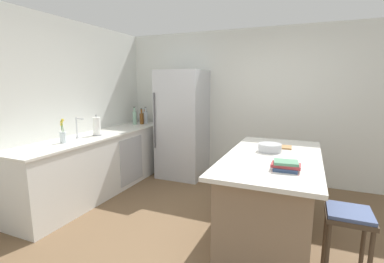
{
  "coord_description": "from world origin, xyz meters",
  "views": [
    {
      "loc": [
        0.85,
        -2.6,
        1.69
      ],
      "look_at": [
        -0.67,
        1.0,
        1.0
      ],
      "focal_mm": 25.68,
      "sensor_mm": 36.0,
      "label": 1
    }
  ],
  "objects_px": {
    "flower_vase": "(63,135)",
    "gin_bottle": "(135,117)",
    "soda_bottle": "(146,117)",
    "cutting_board": "(277,146)",
    "refrigerator": "(182,124)",
    "bar_stool": "(348,224)",
    "paper_towel_roll": "(97,127)",
    "mixing_bowl": "(270,148)",
    "vinegar_bottle": "(145,117)",
    "whiskey_bottle": "(142,118)",
    "kitchen_island": "(271,195)",
    "cookbook_stack": "(286,166)",
    "sink_faucet": "(77,127)"
  },
  "relations": [
    {
      "from": "whiskey_bottle",
      "to": "gin_bottle",
      "type": "height_order",
      "value": "gin_bottle"
    },
    {
      "from": "refrigerator",
      "to": "vinegar_bottle",
      "type": "xyz_separation_m",
      "value": [
        -0.89,
        0.15,
        0.07
      ]
    },
    {
      "from": "vinegar_bottle",
      "to": "soda_bottle",
      "type": "xyz_separation_m",
      "value": [
        0.09,
        -0.1,
        0.02
      ]
    },
    {
      "from": "sink_faucet",
      "to": "vinegar_bottle",
      "type": "xyz_separation_m",
      "value": [
        0.02,
        1.7,
        -0.05
      ]
    },
    {
      "from": "paper_towel_roll",
      "to": "cutting_board",
      "type": "bearing_deg",
      "value": 6.05
    },
    {
      "from": "paper_towel_roll",
      "to": "vinegar_bottle",
      "type": "distance_m",
      "value": 1.43
    },
    {
      "from": "refrigerator",
      "to": "cutting_board",
      "type": "bearing_deg",
      "value": -29.91
    },
    {
      "from": "soda_bottle",
      "to": "whiskey_bottle",
      "type": "bearing_deg",
      "value": -105.69
    },
    {
      "from": "gin_bottle",
      "to": "cutting_board",
      "type": "height_order",
      "value": "gin_bottle"
    },
    {
      "from": "kitchen_island",
      "to": "cookbook_stack",
      "type": "bearing_deg",
      "value": -70.95
    },
    {
      "from": "refrigerator",
      "to": "flower_vase",
      "type": "xyz_separation_m",
      "value": [
        -0.86,
        -1.86,
        0.06
      ]
    },
    {
      "from": "refrigerator",
      "to": "flower_vase",
      "type": "bearing_deg",
      "value": -114.76
    },
    {
      "from": "bar_stool",
      "to": "paper_towel_roll",
      "type": "height_order",
      "value": "paper_towel_roll"
    },
    {
      "from": "flower_vase",
      "to": "gin_bottle",
      "type": "distance_m",
      "value": 1.74
    },
    {
      "from": "gin_bottle",
      "to": "kitchen_island",
      "type": "bearing_deg",
      "value": -26.11
    },
    {
      "from": "gin_bottle",
      "to": "cutting_board",
      "type": "relative_size",
      "value": 0.93
    },
    {
      "from": "refrigerator",
      "to": "cutting_board",
      "type": "height_order",
      "value": "refrigerator"
    },
    {
      "from": "bar_stool",
      "to": "sink_faucet",
      "type": "distance_m",
      "value": 3.42
    },
    {
      "from": "kitchen_island",
      "to": "refrigerator",
      "type": "distance_m",
      "value": 2.31
    },
    {
      "from": "bar_stool",
      "to": "whiskey_bottle",
      "type": "bearing_deg",
      "value": 149.31
    },
    {
      "from": "flower_vase",
      "to": "cookbook_stack",
      "type": "relative_size",
      "value": 1.26
    },
    {
      "from": "bar_stool",
      "to": "flower_vase",
      "type": "relative_size",
      "value": 2.05
    },
    {
      "from": "vinegar_bottle",
      "to": "gin_bottle",
      "type": "height_order",
      "value": "gin_bottle"
    },
    {
      "from": "sink_faucet",
      "to": "mixing_bowl",
      "type": "bearing_deg",
      "value": 6.36
    },
    {
      "from": "whiskey_bottle",
      "to": "kitchen_island",
      "type": "bearing_deg",
      "value": -28.34
    },
    {
      "from": "mixing_bowl",
      "to": "cutting_board",
      "type": "xyz_separation_m",
      "value": [
        0.05,
        0.26,
        -0.04
      ]
    },
    {
      "from": "vinegar_bottle",
      "to": "cookbook_stack",
      "type": "bearing_deg",
      "value": -36.41
    },
    {
      "from": "kitchen_island",
      "to": "soda_bottle",
      "type": "height_order",
      "value": "soda_bottle"
    },
    {
      "from": "soda_bottle",
      "to": "cutting_board",
      "type": "bearing_deg",
      "value": -22.55
    },
    {
      "from": "paper_towel_roll",
      "to": "flower_vase",
      "type": "bearing_deg",
      "value": -93.94
    },
    {
      "from": "kitchen_island",
      "to": "vinegar_bottle",
      "type": "height_order",
      "value": "vinegar_bottle"
    },
    {
      "from": "paper_towel_roll",
      "to": "soda_bottle",
      "type": "height_order",
      "value": "soda_bottle"
    },
    {
      "from": "refrigerator",
      "to": "soda_bottle",
      "type": "relative_size",
      "value": 6.0
    },
    {
      "from": "paper_towel_roll",
      "to": "gin_bottle",
      "type": "distance_m",
      "value": 1.16
    },
    {
      "from": "flower_vase",
      "to": "cookbook_stack",
      "type": "distance_m",
      "value": 2.77
    },
    {
      "from": "mixing_bowl",
      "to": "vinegar_bottle",
      "type": "bearing_deg",
      "value": 151.29
    },
    {
      "from": "kitchen_island",
      "to": "flower_vase",
      "type": "relative_size",
      "value": 6.01
    },
    {
      "from": "kitchen_island",
      "to": "cutting_board",
      "type": "height_order",
      "value": "cutting_board"
    },
    {
      "from": "bar_stool",
      "to": "mixing_bowl",
      "type": "bearing_deg",
      "value": 136.0
    },
    {
      "from": "refrigerator",
      "to": "vinegar_bottle",
      "type": "bearing_deg",
      "value": 170.23
    },
    {
      "from": "kitchen_island",
      "to": "flower_vase",
      "type": "bearing_deg",
      "value": -170.74
    },
    {
      "from": "refrigerator",
      "to": "cutting_board",
      "type": "xyz_separation_m",
      "value": [
        1.74,
        -1.0,
        -0.03
      ]
    },
    {
      "from": "flower_vase",
      "to": "mixing_bowl",
      "type": "xyz_separation_m",
      "value": [
        2.55,
        0.6,
        -0.06
      ]
    },
    {
      "from": "paper_towel_roll",
      "to": "vinegar_bottle",
      "type": "relative_size",
      "value": 1.12
    },
    {
      "from": "refrigerator",
      "to": "mixing_bowl",
      "type": "distance_m",
      "value": 2.11
    },
    {
      "from": "paper_towel_roll",
      "to": "mixing_bowl",
      "type": "distance_m",
      "value": 2.51
    },
    {
      "from": "vinegar_bottle",
      "to": "whiskey_bottle",
      "type": "height_order",
      "value": "whiskey_bottle"
    },
    {
      "from": "whiskey_bottle",
      "to": "cutting_board",
      "type": "relative_size",
      "value": 0.84
    },
    {
      "from": "paper_towel_roll",
      "to": "vinegar_bottle",
      "type": "height_order",
      "value": "paper_towel_roll"
    },
    {
      "from": "gin_bottle",
      "to": "whiskey_bottle",
      "type": "bearing_deg",
      "value": 35.99
    }
  ]
}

